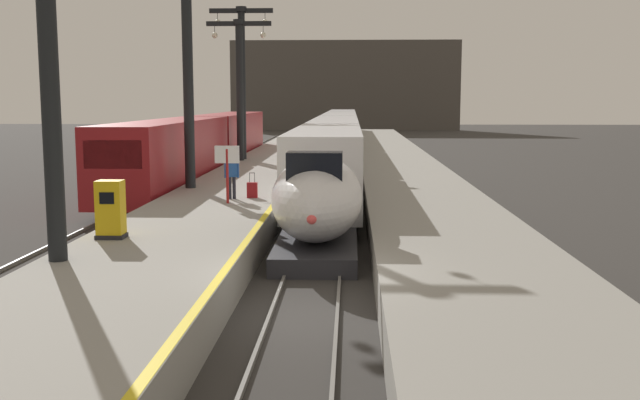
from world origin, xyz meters
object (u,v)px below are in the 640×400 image
station_column_mid (187,42)px  station_column_far (240,76)px  rolling_suitcase (252,190)px  station_column_distant (242,69)px  passenger_near_edge (232,173)px  departure_info_board (227,162)px  regional_train_adjacent (205,143)px  highspeed_train_main (337,138)px  ticket_machine_yellow (111,212)px

station_column_mid → station_column_far: size_ratio=1.20×
station_column_mid → rolling_suitcase: size_ratio=10.61×
station_column_distant → passenger_near_edge: size_ratio=5.65×
station_column_mid → departure_info_board: size_ratio=4.91×
regional_train_adjacent → passenger_near_edge: 18.64m
highspeed_train_main → station_column_mid: 25.85m
station_column_distant → departure_info_board: bearing=-83.3°
regional_train_adjacent → rolling_suitcase: bearing=-73.3°
regional_train_adjacent → ticket_machine_yellow: bearing=-84.5°
highspeed_train_main → rolling_suitcase: 27.92m
station_column_distant → rolling_suitcase: station_column_distant is taller
station_column_far → ticket_machine_yellow: 26.82m
station_column_distant → ticket_machine_yellow: size_ratio=5.97×
highspeed_train_main → departure_info_board: bearing=-96.8°
station_column_mid → passenger_near_edge: 6.71m
highspeed_train_main → station_column_far: size_ratio=8.69×
regional_train_adjacent → rolling_suitcase: 18.48m
station_column_far → station_column_distant: (-0.00, 1.07, 0.48)m
station_column_mid → station_column_distant: station_column_mid is taller
regional_train_adjacent → station_column_distant: (2.20, 1.20, 4.64)m
regional_train_adjacent → ticket_machine_yellow: 26.43m
highspeed_train_main → rolling_suitcase: highspeed_train_main is taller
departure_info_board → ticket_machine_yellow: bearing=-106.3°
station_column_mid → departure_info_board: (2.41, -4.73, -4.67)m
station_column_mid → passenger_near_edge: station_column_mid is taller
passenger_near_edge → ticket_machine_yellow: passenger_near_edge is taller
station_column_far → ticket_machine_yellow: bearing=-89.2°
passenger_near_edge → departure_info_board: departure_info_board is taller
station_column_mid → station_column_distant: bearing=90.0°
departure_info_board → station_column_far: bearing=97.1°
highspeed_train_main → ticket_machine_yellow: bearing=-98.7°
ticket_machine_yellow → rolling_suitcase: bearing=72.3°
station_column_far → departure_info_board: size_ratio=4.09×
highspeed_train_main → ticket_machine_yellow: 36.80m
highspeed_train_main → passenger_near_edge: size_ratio=44.51×
regional_train_adjacent → station_column_mid: 15.56m
highspeed_train_main → rolling_suitcase: size_ratio=76.61×
regional_train_adjacent → ticket_machine_yellow: size_ratio=22.87×
station_column_far → rolling_suitcase: bearing=-80.1°
rolling_suitcase → ticket_machine_yellow: size_ratio=0.61×
station_column_far → highspeed_train_main: bearing=59.3°
regional_train_adjacent → ticket_machine_yellow: regional_train_adjacent is taller
passenger_near_edge → ticket_machine_yellow: size_ratio=1.06×
station_column_mid → passenger_near_edge: size_ratio=6.16×
ticket_machine_yellow → departure_info_board: 7.36m
regional_train_adjacent → rolling_suitcase: regional_train_adjacent is taller
departure_info_board → highspeed_train_main: bearing=83.2°
ticket_machine_yellow → station_column_distant: bearing=90.7°
highspeed_train_main → station_column_far: bearing=-120.7°
station_column_mid → station_column_far: bearing=90.0°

